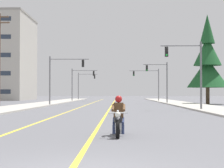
% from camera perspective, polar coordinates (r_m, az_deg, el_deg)
% --- Properties ---
extents(lane_stripe_center, '(0.16, 100.00, 0.01)m').
position_cam_1_polar(lane_stripe_center, '(52.62, 0.02, -3.03)').
color(lane_stripe_center, yellow).
rests_on(lane_stripe_center, ground).
extents(lane_stripe_left, '(0.16, 100.00, 0.01)m').
position_cam_1_polar(lane_stripe_left, '(52.78, -3.59, -3.02)').
color(lane_stripe_left, yellow).
rests_on(lane_stripe_left, ground).
extents(sidewalk_kerb_right, '(4.40, 110.00, 0.14)m').
position_cam_1_polar(sidewalk_kerb_right, '(48.42, 11.60, -3.07)').
color(sidewalk_kerb_right, '#ADA89E').
rests_on(sidewalk_kerb_right, ground).
extents(sidewalk_kerb_left, '(4.40, 110.00, 0.14)m').
position_cam_1_polar(sidewalk_kerb_left, '(48.77, -11.49, -3.06)').
color(sidewalk_kerb_left, '#ADA89E').
rests_on(sidewalk_kerb_left, ground).
extents(motorcycle_with_rider, '(0.70, 2.19, 1.46)m').
position_cam_1_polar(motorcycle_with_rider, '(14.24, 0.93, -5.22)').
color(motorcycle_with_rider, black).
rests_on(motorcycle_with_rider, ground).
extents(traffic_signal_near_right, '(3.73, 0.37, 6.20)m').
position_cam_1_polar(traffic_signal_near_right, '(36.01, 11.24, 2.62)').
color(traffic_signal_near_right, slate).
rests_on(traffic_signal_near_right, ground).
extents(traffic_signal_near_left, '(5.02, 0.37, 6.20)m').
position_cam_1_polar(traffic_signal_near_left, '(49.77, -7.42, 1.61)').
color(traffic_signal_near_left, slate).
rests_on(traffic_signal_near_left, ground).
extents(traffic_signal_mid_right, '(3.66, 0.46, 6.20)m').
position_cam_1_polar(traffic_signal_mid_right, '(59.02, 7.06, 1.06)').
color(traffic_signal_mid_right, slate).
rests_on(traffic_signal_mid_right, ground).
extents(traffic_signal_mid_left, '(4.88, 0.54, 6.20)m').
position_cam_1_polar(traffic_signal_mid_left, '(74.18, -4.77, 0.63)').
color(traffic_signal_mid_left, slate).
rests_on(traffic_signal_mid_left, ground).
extents(traffic_signal_far_right, '(5.65, 0.46, 6.20)m').
position_cam_1_polar(traffic_signal_far_right, '(74.95, 5.55, 0.65)').
color(traffic_signal_far_right, slate).
rests_on(traffic_signal_far_right, ground).
extents(traffic_signal_far_left, '(4.40, 0.52, 6.20)m').
position_cam_1_polar(traffic_signal_far_left, '(88.64, -4.13, 0.29)').
color(traffic_signal_far_left, slate).
rests_on(traffic_signal_far_left, ground).
extents(conifer_tree_right_verge_far, '(5.75, 5.75, 12.66)m').
position_cam_1_polar(conifer_tree_right_verge_far, '(56.49, 13.75, 3.01)').
color(conifer_tree_right_verge_far, '#4C3828').
rests_on(conifer_tree_right_verge_far, ground).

